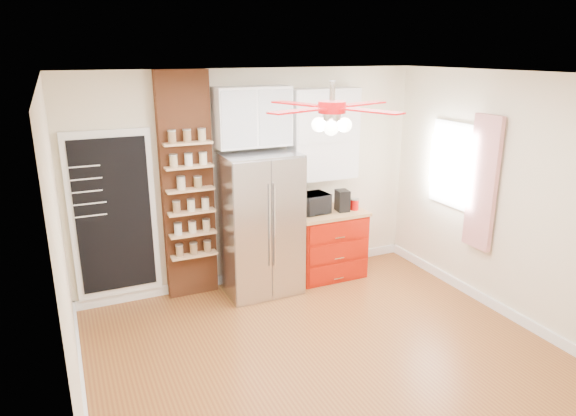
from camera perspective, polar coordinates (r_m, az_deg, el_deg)
name	(u,v)px	position (r m, az deg, el deg)	size (l,w,h in m)	color
floor	(326,354)	(5.32, 4.22, -15.92)	(4.50, 4.50, 0.00)	brown
ceiling	(333,75)	(4.47, 4.99, 14.55)	(4.50, 4.50, 0.00)	white
wall_back	(253,179)	(6.47, -3.97, 3.24)	(4.50, 0.02, 2.70)	beige
wall_front	(495,329)	(3.27, 22.05, -12.39)	(4.50, 0.02, 2.70)	beige
wall_left	(64,267)	(4.19, -23.66, -6.02)	(0.02, 4.00, 2.70)	beige
wall_right	(510,199)	(6.10, 23.46, 0.97)	(0.02, 4.00, 2.70)	beige
chalkboard	(114,216)	(6.15, -18.80, -0.82)	(0.95, 0.05, 1.95)	white
brick_pillar	(187,188)	(6.16, -11.13, 2.25)	(0.60, 0.16, 2.70)	brown
fridge	(260,224)	(6.26, -3.12, -1.77)	(0.90, 0.70, 1.75)	silver
upper_glass_cabinet	(252,117)	(6.15, -3.98, 10.09)	(0.90, 0.35, 0.70)	white
red_cabinet	(327,243)	(6.83, 4.40, -3.92)	(0.94, 0.64, 0.90)	#9F1304
upper_shelf_unit	(324,134)	(6.61, 3.97, 8.17)	(0.90, 0.30, 1.15)	white
window	(453,165)	(6.65, 17.90, 4.59)	(0.04, 0.75, 1.05)	white
curtain	(483,183)	(6.25, 20.81, 2.60)	(0.06, 0.40, 1.55)	#A81616
ceiling_fan	(332,108)	(4.49, 4.90, 11.03)	(1.40, 1.40, 0.44)	silver
toaster_oven	(310,204)	(6.54, 2.48, 0.47)	(0.46, 0.31, 0.25)	black
coffee_maker	(342,201)	(6.67, 6.05, 0.83)	(0.15, 0.19, 0.28)	black
canister_left	(355,205)	(6.75, 7.42, 0.35)	(0.10, 0.10, 0.14)	#BD0D0A
canister_right	(348,204)	(6.79, 6.72, 0.44)	(0.11, 0.11, 0.13)	red
pantry_jar_oats	(181,183)	(5.98, -11.80, 2.68)	(0.10, 0.10, 0.14)	#C7B498
pantry_jar_beans	(198,182)	(6.04, -9.99, 2.83)	(0.10, 0.10, 0.12)	olive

